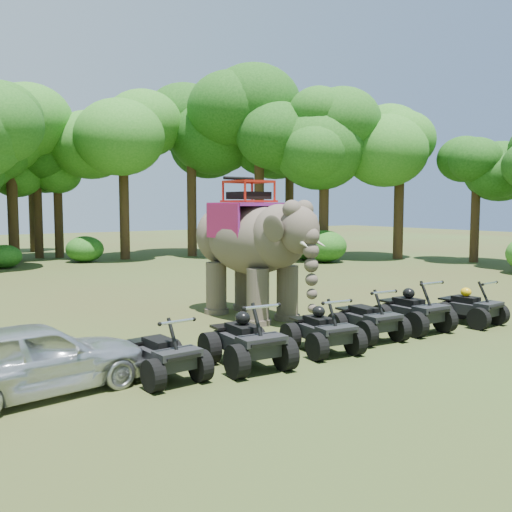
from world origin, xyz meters
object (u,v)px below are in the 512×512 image
object	(u,v)px
atv_1	(247,333)
atv_5	(471,302)
elephant	(251,247)
atv_0	(163,347)
atv_2	(322,324)
atv_3	(368,313)
atv_4	(413,305)
parked_car	(35,358)

from	to	relation	value
atv_1	atv_5	xyz separation A→B (m)	(7.32, 0.02, -0.07)
elephant	atv_0	world-z (taller)	elephant
elephant	atv_1	world-z (taller)	elephant
atv_0	atv_1	distance (m)	1.76
atv_1	atv_2	distance (m)	2.02
atv_0	atv_3	distance (m)	5.49
elephant	atv_3	bearing A→B (deg)	-82.49
atv_2	atv_5	bearing A→B (deg)	6.53
atv_2	atv_4	xyz separation A→B (m)	(3.37, 0.34, 0.05)
atv_1	atv_2	xyz separation A→B (m)	(2.02, 0.03, -0.06)
atv_2	atv_3	xyz separation A→B (m)	(1.72, 0.31, 0.01)
atv_1	atv_3	size ratio (longest dim) A/B	1.08
atv_3	atv_5	xyz separation A→B (m)	(3.58, -0.32, -0.02)
elephant	atv_4	size ratio (longest dim) A/B	2.65
parked_car	atv_2	xyz separation A→B (m)	(5.97, -0.54, -0.03)
atv_2	atv_5	size ratio (longest dim) A/B	1.02
atv_2	elephant	bearing A→B (deg)	84.36
elephant	atv_0	size ratio (longest dim) A/B	2.92
atv_1	parked_car	bearing A→B (deg)	175.57
atv_5	atv_2	bearing A→B (deg)	174.93
atv_0	atv_2	world-z (taller)	atv_2
parked_car	atv_5	size ratio (longest dim) A/B	2.31
atv_2	atv_3	bearing A→B (deg)	16.89
atv_0	atv_3	bearing A→B (deg)	-2.03
parked_car	atv_1	bearing A→B (deg)	-105.55
elephant	atv_1	size ratio (longest dim) A/B	2.62
parked_car	atv_3	distance (m)	7.69
atv_1	atv_0	bearing A→B (deg)	178.09
parked_car	atv_4	distance (m)	9.34
atv_5	elephant	bearing A→B (deg)	130.76
elephant	atv_3	distance (m)	4.26
atv_5	atv_3	bearing A→B (deg)	169.92
atv_1	atv_3	distance (m)	3.75
parked_car	atv_3	size ratio (longest dim) A/B	2.23
atv_3	atv_4	xyz separation A→B (m)	(1.65, 0.02, 0.04)
atv_4	atv_5	distance (m)	1.96
elephant	atv_2	world-z (taller)	elephant
atv_1	atv_2	world-z (taller)	atv_1
elephant	atv_4	world-z (taller)	elephant
elephant	atv_2	bearing A→B (deg)	-106.14
atv_0	atv_1	xyz separation A→B (m)	(1.75, -0.17, 0.07)
elephant	parked_car	bearing A→B (deg)	-155.56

